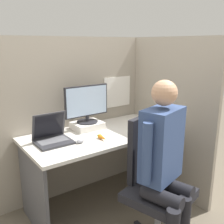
# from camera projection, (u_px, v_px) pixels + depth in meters

# --- Properties ---
(ground_plane) EXTENTS (12.00, 12.00, 0.00)m
(ground_plane) POSITION_uv_depth(u_px,v_px,m) (123.00, 219.00, 2.44)
(ground_plane) COLOR #665B4C
(cubicle_panel_back) EXTENTS (1.97, 0.05, 1.66)m
(cubicle_panel_back) POSITION_uv_depth(u_px,v_px,m) (81.00, 116.00, 2.82)
(cubicle_panel_back) COLOR gray
(cubicle_panel_back) RESTS_ON ground
(cubicle_panel_right) EXTENTS (0.04, 1.37, 1.66)m
(cubicle_panel_right) POSITION_uv_depth(u_px,v_px,m) (162.00, 115.00, 2.89)
(cubicle_panel_right) COLOR gray
(cubicle_panel_right) RESTS_ON ground
(desk) EXTENTS (1.47, 0.73, 0.75)m
(desk) POSITION_uv_depth(u_px,v_px,m) (101.00, 151.00, 2.58)
(desk) COLOR beige
(desk) RESTS_ON ground
(paper_box) EXTENTS (0.29, 0.24, 0.07)m
(paper_box) POSITION_uv_depth(u_px,v_px,m) (87.00, 125.00, 2.66)
(paper_box) COLOR white
(paper_box) RESTS_ON desk
(monitor) EXTENTS (0.48, 0.21, 0.38)m
(monitor) POSITION_uv_depth(u_px,v_px,m) (87.00, 104.00, 2.60)
(monitor) COLOR #232328
(monitor) RESTS_ON paper_box
(laptop) EXTENTS (0.30, 0.26, 0.26)m
(laptop) POSITION_uv_depth(u_px,v_px,m) (52.00, 137.00, 2.28)
(laptop) COLOR #2D2D33
(laptop) RESTS_ON desk
(mouse) EXTENTS (0.07, 0.04, 0.04)m
(mouse) POSITION_uv_depth(u_px,v_px,m) (80.00, 141.00, 2.27)
(mouse) COLOR gray
(mouse) RESTS_ON desk
(stapler) EXTENTS (0.05, 0.16, 0.05)m
(stapler) POSITION_uv_depth(u_px,v_px,m) (150.00, 120.00, 2.88)
(stapler) COLOR black
(stapler) RESTS_ON desk
(carrot_toy) EXTENTS (0.04, 0.13, 0.04)m
(carrot_toy) POSITION_uv_depth(u_px,v_px,m) (103.00, 138.00, 2.35)
(carrot_toy) COLOR orange
(carrot_toy) RESTS_ON desk
(office_chair) EXTENTS (0.57, 0.62, 1.03)m
(office_chair) POSITION_uv_depth(u_px,v_px,m) (153.00, 179.00, 2.11)
(office_chair) COLOR black
(office_chair) RESTS_ON ground
(person) EXTENTS (0.47, 0.47, 1.35)m
(person) POSITION_uv_depth(u_px,v_px,m) (165.00, 158.00, 1.90)
(person) COLOR black
(person) RESTS_ON ground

